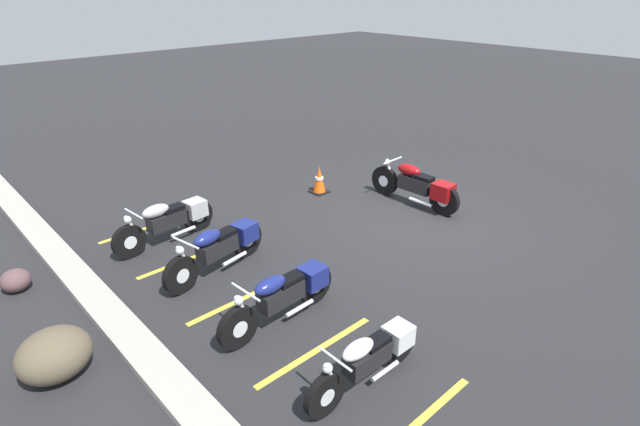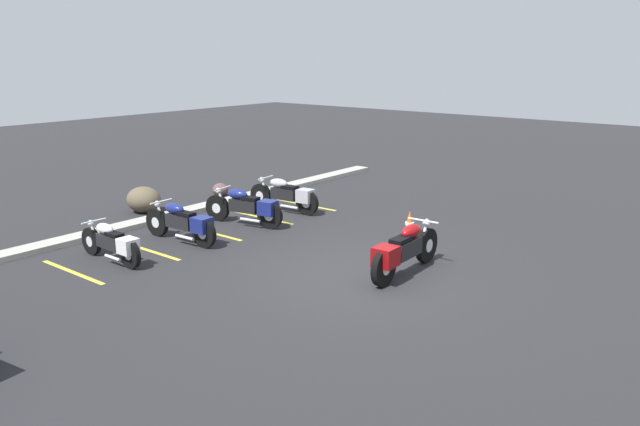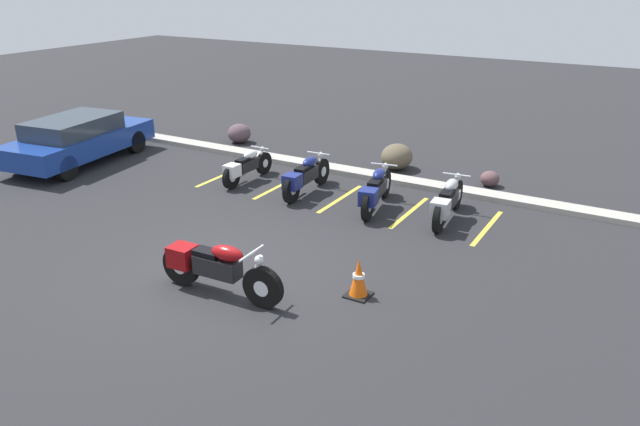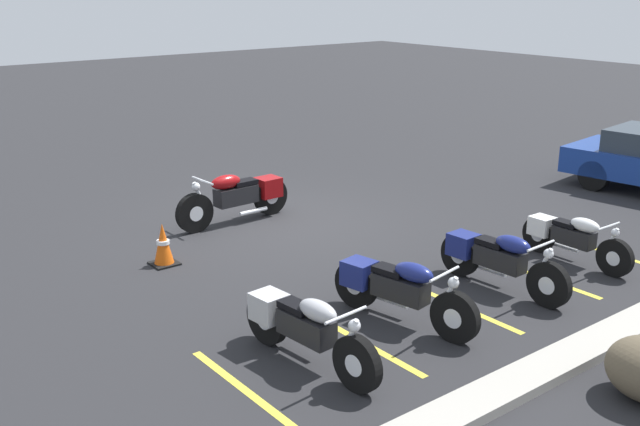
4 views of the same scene
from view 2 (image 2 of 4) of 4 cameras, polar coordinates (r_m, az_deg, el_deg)
The scene contains 15 objects.
ground at distance 11.83m, azimuth 3.85°, elevation -5.77°, with size 60.00×60.00×0.00m, color #262628.
motorcycle_maroon_featured at distance 11.81m, azimuth 7.63°, elevation -3.39°, with size 2.35×0.66×0.92m.
parked_bike_0 at distance 13.11m, azimuth -18.45°, elevation -2.59°, with size 0.55×1.95×0.77m.
parked_bike_1 at distance 14.06m, azimuth -12.42°, elevation -0.86°, with size 0.61×2.17×0.85m.
parked_bike_2 at distance 15.20m, azimuth -6.71°, elevation 0.58°, with size 0.76×2.19×0.87m.
parked_bike_3 at distance 16.42m, azimuth -3.07°, elevation 1.68°, with size 0.61×2.18×0.86m.
concrete_curb at distance 16.08m, azimuth -14.80°, elevation -0.52°, with size 18.00×0.50×0.12m, color #A8A399.
landscape_rock_1 at distance 17.00m, azimuth -15.82°, elevation 1.19°, with size 0.94×0.83×0.68m, color brown.
landscape_rock_2 at distance 18.48m, azimuth -9.09°, elevation 2.13°, with size 0.47×0.46×0.38m, color brown.
traffic_cone at distance 14.13m, azimuth 8.18°, elevation -1.16°, with size 0.40×0.40×0.67m.
stall_line_0 at distance 12.92m, azimuth -21.70°, elevation -5.03°, with size 0.10×2.10×0.00m, color gold.
stall_line_1 at distance 13.79m, azimuth -15.45°, elevation -3.30°, with size 0.10×2.10×0.00m, color gold.
stall_line_2 at distance 14.82m, azimuth -10.02°, elevation -1.75°, with size 0.10×2.10×0.00m, color gold.
stall_line_3 at distance 15.97m, azimuth -5.34°, elevation -0.41°, with size 0.10×2.10×0.00m, color gold.
stall_line_4 at distance 17.22m, azimuth -1.32°, elevation 0.75°, with size 0.10×2.10×0.00m, color gold.
Camera 2 is at (-9.13, -6.32, 4.09)m, focal length 35.00 mm.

